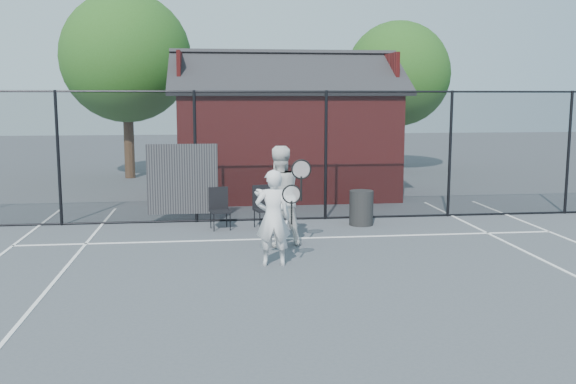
{
  "coord_description": "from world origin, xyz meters",
  "views": [
    {
      "loc": [
        -1.67,
        -9.62,
        2.85
      ],
      "look_at": [
        -0.24,
        2.06,
        1.1
      ],
      "focal_mm": 40.0,
      "sensor_mm": 36.0,
      "label": 1
    }
  ],
  "objects": [
    {
      "name": "tree_right",
      "position": [
        5.5,
        14.5,
        3.71
      ],
      "size": [
        3.97,
        3.97,
        5.7
      ],
      "color": "#342515",
      "rests_on": "ground"
    },
    {
      "name": "chair_left",
      "position": [
        -1.47,
        4.1,
        0.44
      ],
      "size": [
        0.5,
        0.51,
        0.89
      ],
      "primitive_type": "cube",
      "rotation": [
        0.0,
        0.0,
        0.19
      ],
      "color": "black",
      "rests_on": "ground"
    },
    {
      "name": "ground",
      "position": [
        0.0,
        0.0,
        0.0
      ],
      "size": [
        80.0,
        80.0,
        0.0
      ],
      "primitive_type": "plane",
      "color": "#43474C",
      "rests_on": "ground"
    },
    {
      "name": "court_lines",
      "position": [
        0.0,
        -1.32,
        0.01
      ],
      "size": [
        11.02,
        18.0,
        0.01
      ],
      "color": "white",
      "rests_on": "ground"
    },
    {
      "name": "fence",
      "position": [
        -0.3,
        5.0,
        1.45
      ],
      "size": [
        22.04,
        3.0,
        3.0
      ],
      "color": "black",
      "rests_on": "ground"
    },
    {
      "name": "waste_bin",
      "position": [
        1.67,
        4.2,
        0.39
      ],
      "size": [
        0.64,
        0.64,
        0.78
      ],
      "primitive_type": "cylinder",
      "rotation": [
        0.0,
        0.0,
        0.22
      ],
      "color": "black",
      "rests_on": "ground"
    },
    {
      "name": "tree_left",
      "position": [
        -4.5,
        13.5,
        4.19
      ],
      "size": [
        4.48,
        4.48,
        6.44
      ],
      "color": "#342515",
      "rests_on": "ground"
    },
    {
      "name": "player_front",
      "position": [
        -0.63,
        0.98,
        0.83
      ],
      "size": [
        0.75,
        0.56,
        1.65
      ],
      "color": "silver",
      "rests_on": "ground"
    },
    {
      "name": "player_back",
      "position": [
        -0.38,
        2.45,
        0.97
      ],
      "size": [
        1.12,
        0.93,
        1.93
      ],
      "color": "white",
      "rests_on": "ground"
    },
    {
      "name": "chair_right",
      "position": [
        -0.5,
        4.1,
        0.46
      ],
      "size": [
        0.54,
        0.55,
        0.91
      ],
      "primitive_type": "cube",
      "rotation": [
        0.0,
        0.0,
        0.26
      ],
      "color": "black",
      "rests_on": "ground"
    },
    {
      "name": "clubhouse",
      "position": [
        0.5,
        9.0,
        1.61
      ],
      "size": [
        6.5,
        4.36,
        4.19
      ],
      "color": "maroon",
      "rests_on": "ground"
    }
  ]
}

